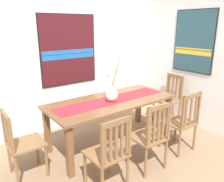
{
  "coord_description": "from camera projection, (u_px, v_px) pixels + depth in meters",
  "views": [
    {
      "loc": [
        -1.9,
        -1.88,
        1.87
      ],
      "look_at": [
        0.09,
        0.73,
        0.9
      ],
      "focal_mm": 36.04,
      "sensor_mm": 36.0,
      "label": 1
    }
  ],
  "objects": [
    {
      "name": "wall_side",
      "position": [
        222.0,
        57.0,
        3.76
      ],
      "size": [
        0.12,
        6.4,
        2.7
      ],
      "primitive_type": "cube",
      "color": "silver",
      "rests_on": "ground_plane"
    },
    {
      "name": "chair_1",
      "position": [
        151.0,
        135.0,
        2.91
      ],
      "size": [
        0.44,
        0.44,
        0.95
      ],
      "color": "brown",
      "rests_on": "ground_plane"
    },
    {
      "name": "chair_3",
      "position": [
        169.0,
        98.0,
        4.43
      ],
      "size": [
        0.45,
        0.45,
        0.94
      ],
      "color": "brown",
      "rests_on": "ground_plane"
    },
    {
      "name": "painting_on_side_wall",
      "position": [
        194.0,
        42.0,
        4.06
      ],
      "size": [
        0.05,
        0.8,
        1.11
      ],
      "color": "black"
    },
    {
      "name": "dining_table",
      "position": [
        112.0,
        106.0,
        3.53
      ],
      "size": [
        2.03,
        0.89,
        0.74
      ],
      "color": "brown",
      "rests_on": "ground_plane"
    },
    {
      "name": "chair_0",
      "position": [
        109.0,
        152.0,
        2.53
      ],
      "size": [
        0.42,
        0.42,
        0.93
      ],
      "color": "brown",
      "rests_on": "ground_plane"
    },
    {
      "name": "ground_plane",
      "position": [
        139.0,
        168.0,
        3.07
      ],
      "size": [
        6.4,
        6.4,
        0.03
      ],
      "primitive_type": "cube",
      "color": "#8E7051"
    },
    {
      "name": "table_runner",
      "position": [
        112.0,
        100.0,
        3.5
      ],
      "size": [
        1.87,
        0.36,
        0.01
      ],
      "primitive_type": "cube",
      "color": "#B7232D",
      "rests_on": "dining_table"
    },
    {
      "name": "chair_2",
      "position": [
        182.0,
        121.0,
        3.36
      ],
      "size": [
        0.43,
        0.43,
        0.94
      ],
      "color": "brown",
      "rests_on": "ground_plane"
    },
    {
      "name": "painting_on_back_wall",
      "position": [
        69.0,
        50.0,
        3.99
      ],
      "size": [
        1.07,
        0.05,
        1.23
      ],
      "color": "black"
    },
    {
      "name": "chair_4",
      "position": [
        21.0,
        143.0,
        2.77
      ],
      "size": [
        0.43,
        0.43,
        0.89
      ],
      "color": "brown",
      "rests_on": "ground_plane"
    },
    {
      "name": "centerpiece_vase",
      "position": [
        112.0,
        94.0,
        3.41
      ],
      "size": [
        0.2,
        0.26,
        0.69
      ],
      "color": "silver",
      "rests_on": "dining_table"
    },
    {
      "name": "wall_back",
      "position": [
        71.0,
        54.0,
        4.1
      ],
      "size": [
        6.4,
        0.12,
        2.7
      ],
      "primitive_type": "cube",
      "color": "silver",
      "rests_on": "ground_plane"
    }
  ]
}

